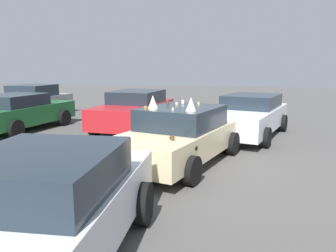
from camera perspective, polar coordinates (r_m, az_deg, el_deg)
The scene contains 7 objects.
ground_plane at distance 8.50m, azimuth 1.97°, elevation -6.07°, with size 60.00×60.00×0.00m, color #514F4C.
art_car_decorated at distance 8.35m, azimuth 2.06°, elevation -1.49°, with size 4.60×2.74×1.66m.
parked_sedan_row_back_center at distance 4.28m, azimuth -20.58°, elevation -13.48°, with size 4.61×2.34×1.40m.
parked_sedan_far_right at distance 16.80m, azimuth -21.72°, elevation 3.80°, with size 4.40×2.08×1.46m.
parked_sedan_near_left at distance 12.60m, azimuth -5.54°, elevation 2.62°, with size 4.33×2.17×1.42m.
parked_sedan_near_right at distance 13.64m, azimuth -23.34°, elevation 2.20°, with size 4.29×2.34×1.33m.
parked_sedan_behind_left at distance 11.87m, azimuth 13.21°, elevation 1.74°, with size 4.81×2.79×1.36m.
Camera 1 is at (-7.98, -1.71, 2.37)m, focal length 36.87 mm.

